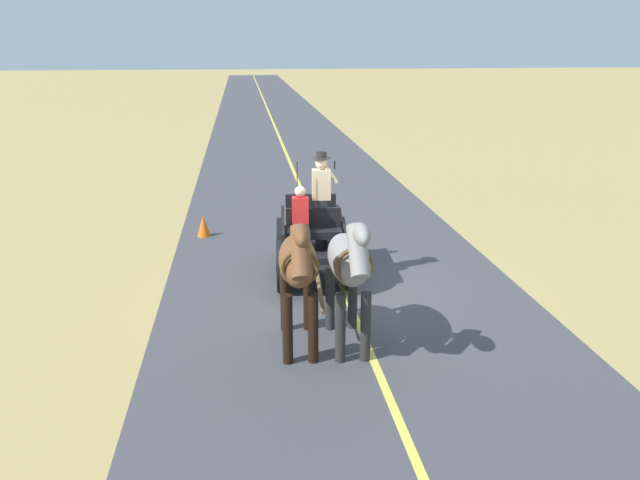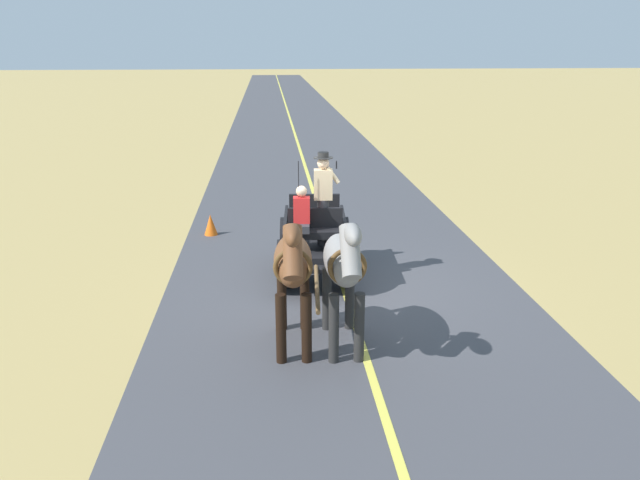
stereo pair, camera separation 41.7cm
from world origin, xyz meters
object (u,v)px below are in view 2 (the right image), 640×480
at_px(horse_drawn_carriage, 315,237).
at_px(traffic_cone, 211,225).
at_px(horse_off_side, 293,265).
at_px(horse_near_side, 344,265).

bearing_deg(horse_drawn_carriage, traffic_cone, -52.61).
relative_size(horse_off_side, traffic_cone, 4.42).
bearing_deg(horse_near_side, traffic_cone, -67.76).
height_order(horse_off_side, traffic_cone, horse_off_side).
xyz_separation_m(horse_off_side, traffic_cone, (1.73, -5.98, -1.07)).
distance_m(horse_drawn_carriage, traffic_cone, 3.79).
relative_size(horse_drawn_carriage, horse_near_side, 2.04).
xyz_separation_m(horse_near_side, horse_off_side, (0.73, -0.04, 0.00)).
distance_m(horse_drawn_carriage, horse_near_side, 3.09).
height_order(horse_drawn_carriage, traffic_cone, horse_drawn_carriage).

